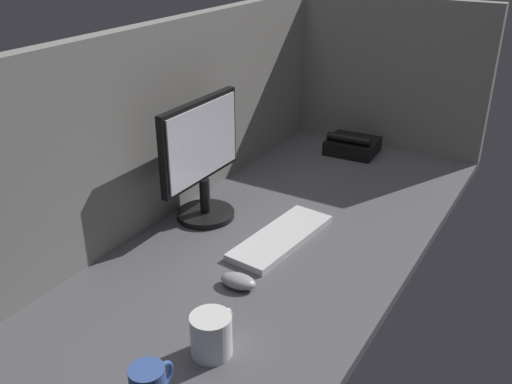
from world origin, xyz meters
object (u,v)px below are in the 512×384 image
Objects in this scene: monitor at (202,157)px; mug_ceramic_white at (212,334)px; mouse at (238,281)px; keyboard at (281,237)px; desk_phone at (352,145)px.

monitor is 64.33cm from mug_ceramic_white.
mug_ceramic_white reaches higher than mouse.
keyboard is at bearing -0.30° from mouse.
monitor is 1.01× the size of keyboard.
mug_ceramic_white is (-23.24, -8.17, 3.09)cm from mouse.
keyboard is (-0.73, -27.96, -19.10)cm from monitor.
mug_ceramic_white is at bearing -142.84° from monitor.
monitor reaches higher than keyboard.
desk_phone is at bearing -14.64° from monitor.
mouse reaches higher than keyboard.
desk_phone is at bearing 1.95° from mouse.
monitor is 43.80cm from mouse.
desk_phone reaches higher than keyboard.
monitor is at bearing 44.20° from mouse.
mouse is at bearing 19.36° from mug_ceramic_white.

